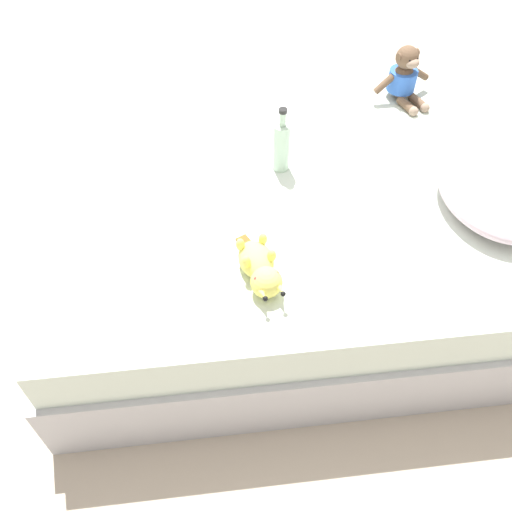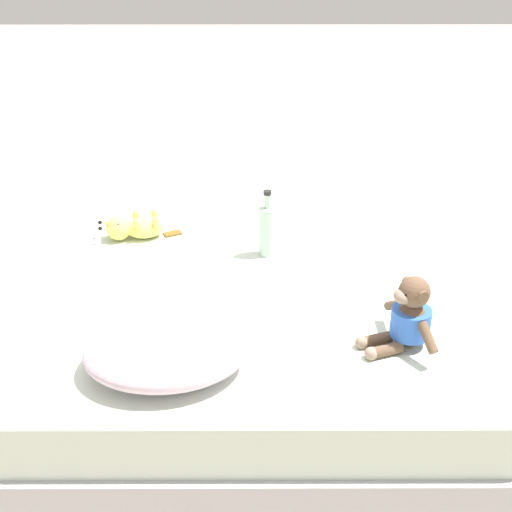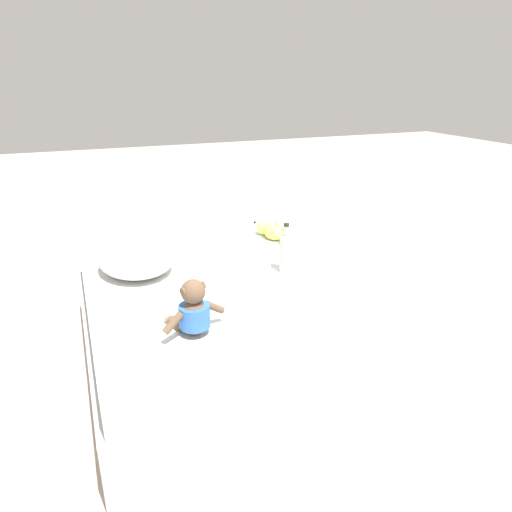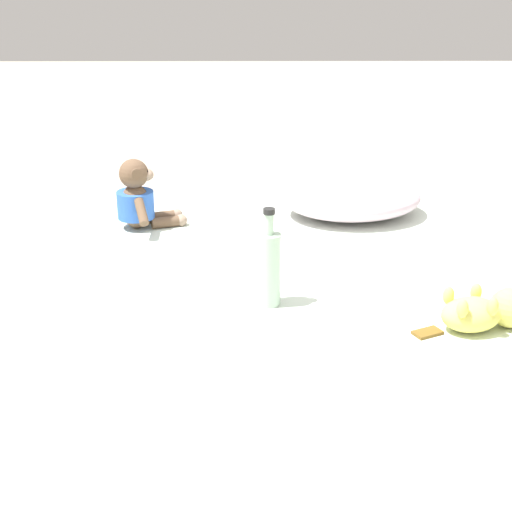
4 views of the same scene
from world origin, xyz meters
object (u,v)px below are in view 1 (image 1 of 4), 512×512
(plush_monkey, at_px, (404,78))
(bed, at_px, (295,221))
(pillow, at_px, (495,194))
(glass_bottle, at_px, (282,146))
(plush_yellow_creature, at_px, (260,268))

(plush_monkey, bearing_deg, bed, -48.41)
(bed, height_order, pillow, pillow)
(bed, relative_size, plush_monkey, 6.76)
(bed, xyz_separation_m, pillow, (0.24, 0.65, 0.31))
(glass_bottle, bearing_deg, bed, 46.51)
(plush_yellow_creature, bearing_deg, glass_bottle, 164.95)
(plush_monkey, relative_size, glass_bottle, 1.06)
(pillow, relative_size, glass_bottle, 1.96)
(plush_monkey, xyz_separation_m, glass_bottle, (0.42, -0.60, 0.01))
(pillow, xyz_separation_m, glass_bottle, (-0.30, -0.71, 0.04))
(pillow, height_order, glass_bottle, glass_bottle)
(bed, relative_size, glass_bottle, 7.19)
(pillow, bearing_deg, bed, -110.58)
(glass_bottle, bearing_deg, plush_yellow_creature, -15.05)
(pillow, distance_m, plush_monkey, 0.73)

